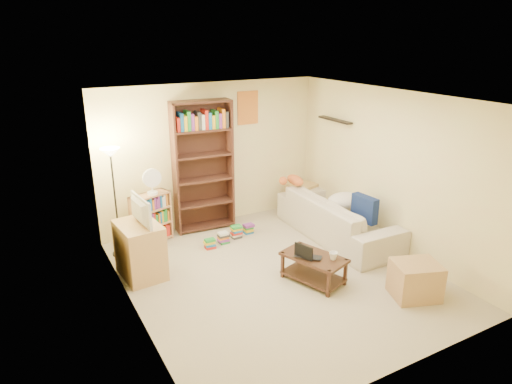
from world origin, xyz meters
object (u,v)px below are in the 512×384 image
Objects in this scene: mug at (333,256)px; side_table at (301,197)px; laptop at (309,255)px; tv_stand at (140,250)px; floor_lamp at (112,171)px; coffee_table at (314,265)px; television at (136,211)px; tall_bookshelf at (203,164)px; sofa at (337,218)px; desk_fan at (152,181)px; end_cabinet at (415,280)px; tabby_cat at (293,180)px; short_bookshelf at (151,218)px.

mug is 0.28× the size of side_table.
tv_stand reaches higher than laptop.
floor_lamp is (-2.31, 2.33, 0.91)m from mug.
coffee_table is 2.25× the size of laptop.
television is 1.83m from tall_bookshelf.
sofa is 1.60m from mug.
floor_lamp is (-0.62, -0.15, 0.29)m from desk_fan.
tall_bookshelf is at bearing 84.83° from coffee_table.
end_cabinet is at bearing -44.63° from mug.
side_table is (1.44, 2.28, -0.13)m from laptop.
television reaches higher than tabby_cat.
end_cabinet is (0.76, -0.75, -0.20)m from mug.
desk_fan is at bearing -9.52° from laptop.
desk_fan reaches higher than mug.
sofa reaches higher than coffee_table.
coffee_table is 6.51× the size of mug.
coffee_table is 0.58× the size of floor_lamp.
mug is 0.07× the size of tall_bookshelf.
end_cabinet is at bearing -97.83° from side_table.
coffee_table is 2.43m from tv_stand.
sofa reaches higher than end_cabinet.
laptop is 0.19× the size of tall_bookshelf.
tabby_cat is 0.65× the size of short_bookshelf.
desk_fan is (0.05, -0.04, 0.65)m from short_bookshelf.
tabby_cat reaches higher than sofa.
tall_bookshelf reaches higher than mug.
tv_stand is at bearing -82.26° from floor_lamp.
sofa is at bearing -95.10° from laptop.
mug is at bearing -69.33° from tall_bookshelf.
tabby_cat is 3.02m from television.
laptop is at bearing -56.92° from desk_fan.
floor_lamp is (-2.15, 2.12, 1.11)m from coffee_table.
desk_fan reaches higher than side_table.
laptop is 2.70m from side_table.
mug is at bearing -115.69° from side_table.
end_cabinet is (2.96, -2.27, -0.74)m from television.
desk_fan is (-1.69, 2.48, 0.63)m from mug.
desk_fan is (-2.73, 1.27, 0.72)m from sofa.
short_bookshelf reaches higher than coffee_table.
short_bookshelf is at bearing 65.93° from sofa.
coffee_table is 2.68m from side_table.
laptop is (-1.27, -0.98, 0.05)m from sofa.
tabby_cat is 2.29m from mug.
desk_fan is at bearing 56.84° from tv_stand.
tall_bookshelf is at bearing 106.08° from mug.
sofa is 4.40× the size of tabby_cat.
television is at bearing -82.26° from floor_lamp.
short_bookshelf reaches higher than tv_stand.
tall_bookshelf reaches higher than tabby_cat.
tabby_cat is 2.48m from desk_fan.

